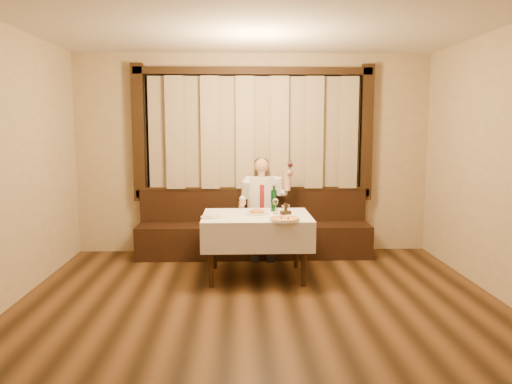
{
  "coord_description": "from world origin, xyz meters",
  "views": [
    {
      "loc": [
        -0.21,
        -4.1,
        1.79
      ],
      "look_at": [
        0.0,
        1.9,
        1.0
      ],
      "focal_mm": 35.0,
      "sensor_mm": 36.0,
      "label": 1
    }
  ],
  "objects_px": {
    "pizza": "(284,219)",
    "green_bottle": "(274,200)",
    "seated_man": "(262,199)",
    "pasta_cream": "(211,215)",
    "cruet_caddy": "(286,211)",
    "dining_table": "(257,223)",
    "banquette": "(254,233)",
    "pasta_red": "(257,211)"
  },
  "relations": [
    {
      "from": "banquette",
      "to": "cruet_caddy",
      "type": "height_order",
      "value": "banquette"
    },
    {
      "from": "pizza",
      "to": "seated_man",
      "type": "bearing_deg",
      "value": 97.97
    },
    {
      "from": "cruet_caddy",
      "to": "seated_man",
      "type": "distance_m",
      "value": 0.96
    },
    {
      "from": "pizza",
      "to": "pasta_red",
      "type": "distance_m",
      "value": 0.52
    },
    {
      "from": "dining_table",
      "to": "cruet_caddy",
      "type": "distance_m",
      "value": 0.38
    },
    {
      "from": "dining_table",
      "to": "pizza",
      "type": "distance_m",
      "value": 0.5
    },
    {
      "from": "dining_table",
      "to": "cruet_caddy",
      "type": "bearing_deg",
      "value": 0.68
    },
    {
      "from": "banquette",
      "to": "pasta_cream",
      "type": "bearing_deg",
      "value": -113.73
    },
    {
      "from": "banquette",
      "to": "dining_table",
      "type": "xyz_separation_m",
      "value": [
        0.0,
        -1.02,
        0.34
      ]
    },
    {
      "from": "green_bottle",
      "to": "seated_man",
      "type": "distance_m",
      "value": 0.71
    },
    {
      "from": "dining_table",
      "to": "pizza",
      "type": "xyz_separation_m",
      "value": [
        0.3,
        -0.38,
        0.12
      ]
    },
    {
      "from": "pasta_cream",
      "to": "banquette",
      "type": "bearing_deg",
      "value": 66.27
    },
    {
      "from": "pizza",
      "to": "pasta_red",
      "type": "relative_size",
      "value": 1.19
    },
    {
      "from": "pizza",
      "to": "seated_man",
      "type": "distance_m",
      "value": 1.33
    },
    {
      "from": "banquette",
      "to": "pasta_cream",
      "type": "xyz_separation_m",
      "value": [
        -0.53,
        -1.21,
        0.48
      ]
    },
    {
      "from": "banquette",
      "to": "seated_man",
      "type": "relative_size",
      "value": 2.34
    },
    {
      "from": "pasta_red",
      "to": "pasta_cream",
      "type": "xyz_separation_m",
      "value": [
        -0.53,
        -0.24,
        -0.01
      ]
    },
    {
      "from": "dining_table",
      "to": "green_bottle",
      "type": "xyz_separation_m",
      "value": [
        0.22,
        0.24,
        0.24
      ]
    },
    {
      "from": "pizza",
      "to": "green_bottle",
      "type": "distance_m",
      "value": 0.63
    },
    {
      "from": "banquette",
      "to": "seated_man",
      "type": "xyz_separation_m",
      "value": [
        0.11,
        -0.09,
        0.49
      ]
    },
    {
      "from": "banquette",
      "to": "pasta_cream",
      "type": "relative_size",
      "value": 13.83
    },
    {
      "from": "green_bottle",
      "to": "pizza",
      "type": "bearing_deg",
      "value": -82.99
    },
    {
      "from": "pasta_cream",
      "to": "green_bottle",
      "type": "bearing_deg",
      "value": 29.24
    },
    {
      "from": "banquette",
      "to": "dining_table",
      "type": "relative_size",
      "value": 2.52
    },
    {
      "from": "banquette",
      "to": "pasta_cream",
      "type": "height_order",
      "value": "banquette"
    },
    {
      "from": "pizza",
      "to": "cruet_caddy",
      "type": "height_order",
      "value": "cruet_caddy"
    },
    {
      "from": "pasta_cream",
      "to": "seated_man",
      "type": "xyz_separation_m",
      "value": [
        0.64,
        1.12,
        0.01
      ]
    },
    {
      "from": "pizza",
      "to": "green_bottle",
      "type": "xyz_separation_m",
      "value": [
        -0.08,
        0.62,
        0.12
      ]
    },
    {
      "from": "cruet_caddy",
      "to": "seated_man",
      "type": "xyz_separation_m",
      "value": [
        -0.23,
        0.93,
        -0.0
      ]
    },
    {
      "from": "pasta_red",
      "to": "green_bottle",
      "type": "xyz_separation_m",
      "value": [
        0.22,
        0.18,
        0.1
      ]
    },
    {
      "from": "green_bottle",
      "to": "cruet_caddy",
      "type": "xyz_separation_m",
      "value": [
        0.13,
        -0.23,
        -0.09
      ]
    },
    {
      "from": "seated_man",
      "to": "pasta_cream",
      "type": "bearing_deg",
      "value": -119.86
    },
    {
      "from": "pasta_cream",
      "to": "cruet_caddy",
      "type": "bearing_deg",
      "value": 12.02
    },
    {
      "from": "banquette",
      "to": "green_bottle",
      "type": "height_order",
      "value": "green_bottle"
    },
    {
      "from": "dining_table",
      "to": "pasta_red",
      "type": "height_order",
      "value": "pasta_red"
    },
    {
      "from": "dining_table",
      "to": "pasta_cream",
      "type": "xyz_separation_m",
      "value": [
        -0.53,
        -0.18,
        0.14
      ]
    },
    {
      "from": "pasta_cream",
      "to": "dining_table",
      "type": "bearing_deg",
      "value": 18.98
    },
    {
      "from": "pasta_red",
      "to": "pasta_cream",
      "type": "height_order",
      "value": "pasta_red"
    },
    {
      "from": "dining_table",
      "to": "green_bottle",
      "type": "distance_m",
      "value": 0.4
    },
    {
      "from": "dining_table",
      "to": "pizza",
      "type": "height_order",
      "value": "pizza"
    },
    {
      "from": "banquette",
      "to": "green_bottle",
      "type": "xyz_separation_m",
      "value": [
        0.22,
        -0.79,
        0.58
      ]
    },
    {
      "from": "pasta_red",
      "to": "green_bottle",
      "type": "bearing_deg",
      "value": 40.32
    }
  ]
}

